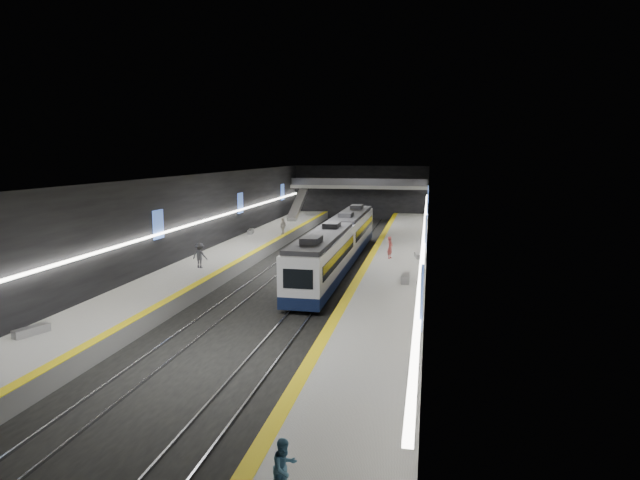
% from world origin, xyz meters
% --- Properties ---
extents(ground, '(70.00, 70.00, 0.00)m').
position_xyz_m(ground, '(0.00, 0.00, 0.00)').
color(ground, black).
rests_on(ground, ground).
extents(ceiling, '(20.00, 70.00, 0.04)m').
position_xyz_m(ceiling, '(0.00, 0.00, 8.00)').
color(ceiling, beige).
rests_on(ceiling, wall_left).
extents(wall_left, '(0.04, 70.00, 8.00)m').
position_xyz_m(wall_left, '(-10.00, 0.00, 4.00)').
color(wall_left, black).
rests_on(wall_left, ground).
extents(wall_right, '(0.04, 70.00, 8.00)m').
position_xyz_m(wall_right, '(10.00, 0.00, 4.00)').
color(wall_right, black).
rests_on(wall_right, ground).
extents(wall_back, '(20.00, 0.04, 8.00)m').
position_xyz_m(wall_back, '(0.00, 35.00, 4.00)').
color(wall_back, black).
rests_on(wall_back, ground).
extents(platform_left, '(5.00, 70.00, 1.00)m').
position_xyz_m(platform_left, '(-7.50, 0.00, 0.50)').
color(platform_left, slate).
rests_on(platform_left, ground).
extents(tile_surface_left, '(5.00, 70.00, 0.02)m').
position_xyz_m(tile_surface_left, '(-7.50, 0.00, 1.01)').
color(tile_surface_left, '#989893').
rests_on(tile_surface_left, platform_left).
extents(tactile_strip_left, '(0.60, 70.00, 0.02)m').
position_xyz_m(tactile_strip_left, '(-5.30, 0.00, 1.02)').
color(tactile_strip_left, yellow).
rests_on(tactile_strip_left, platform_left).
extents(platform_right, '(5.00, 70.00, 1.00)m').
position_xyz_m(platform_right, '(7.50, 0.00, 0.50)').
color(platform_right, slate).
rests_on(platform_right, ground).
extents(tile_surface_right, '(5.00, 70.00, 0.02)m').
position_xyz_m(tile_surface_right, '(7.50, 0.00, 1.01)').
color(tile_surface_right, '#989893').
rests_on(tile_surface_right, platform_right).
extents(tactile_strip_right, '(0.60, 70.00, 0.02)m').
position_xyz_m(tactile_strip_right, '(5.30, 0.00, 1.02)').
color(tactile_strip_right, yellow).
rests_on(tactile_strip_right, platform_right).
extents(rails, '(6.52, 70.00, 0.12)m').
position_xyz_m(rails, '(-0.00, 0.00, 0.06)').
color(rails, gray).
rests_on(rails, ground).
extents(train, '(2.69, 30.05, 3.60)m').
position_xyz_m(train, '(2.50, 0.68, 2.20)').
color(train, '#0E1734').
rests_on(train, ground).
extents(ad_posters, '(19.94, 53.50, 2.20)m').
position_xyz_m(ad_posters, '(-0.00, 1.00, 4.50)').
color(ad_posters, '#466DD3').
rests_on(ad_posters, wall_left).
extents(cove_light_left, '(0.25, 68.60, 0.12)m').
position_xyz_m(cove_light_left, '(-9.80, 0.00, 3.80)').
color(cove_light_left, white).
rests_on(cove_light_left, wall_left).
extents(cove_light_right, '(0.25, 68.60, 0.12)m').
position_xyz_m(cove_light_right, '(9.80, 0.00, 3.80)').
color(cove_light_right, white).
rests_on(cove_light_right, wall_right).
extents(mezzanine_bridge, '(20.00, 3.00, 1.50)m').
position_xyz_m(mezzanine_bridge, '(0.00, 32.93, 5.04)').
color(mezzanine_bridge, gray).
rests_on(mezzanine_bridge, wall_left).
extents(escalator, '(1.20, 7.50, 3.92)m').
position_xyz_m(escalator, '(-7.50, 26.00, 2.90)').
color(escalator, '#99999E').
rests_on(escalator, platform_left).
extents(bench_left_near, '(1.05, 1.79, 0.42)m').
position_xyz_m(bench_left_near, '(-8.83, -22.96, 1.21)').
color(bench_left_near, '#99999E').
rests_on(bench_left_near, platform_left).
extents(bench_left_far, '(0.86, 1.91, 0.45)m').
position_xyz_m(bench_left_far, '(-9.23, 11.22, 1.23)').
color(bench_left_far, '#99999E').
rests_on(bench_left_far, platform_left).
extents(bench_right_near, '(0.56, 1.95, 0.48)m').
position_xyz_m(bench_right_near, '(8.64, -8.14, 1.24)').
color(bench_right_near, '#99999E').
rests_on(bench_right_near, platform_right).
extents(bench_right_far, '(0.73, 1.70, 0.40)m').
position_xyz_m(bench_right_far, '(9.31, 0.71, 1.20)').
color(bench_right_far, '#99999E').
rests_on(bench_right_far, platform_right).
extents(passenger_right_a, '(0.61, 0.77, 1.86)m').
position_xyz_m(passenger_right_a, '(6.98, -0.01, 1.93)').
color(passenger_right_a, '#B44643').
rests_on(passenger_right_a, platform_right).
extents(passenger_right_b, '(0.94, 0.98, 1.59)m').
position_xyz_m(passenger_right_b, '(6.64, -32.54, 1.80)').
color(passenger_right_b, '#528DB2').
rests_on(passenger_right_b, platform_right).
extents(passenger_left_a, '(0.73, 1.15, 1.81)m').
position_xyz_m(passenger_left_a, '(-5.53, 11.24, 1.91)').
color(passenger_left_a, beige).
rests_on(passenger_left_a, platform_left).
extents(passenger_left_b, '(1.38, 0.93, 1.97)m').
position_xyz_m(passenger_left_b, '(-7.19, -6.79, 1.99)').
color(passenger_left_b, '#42434A').
rests_on(passenger_left_b, platform_left).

